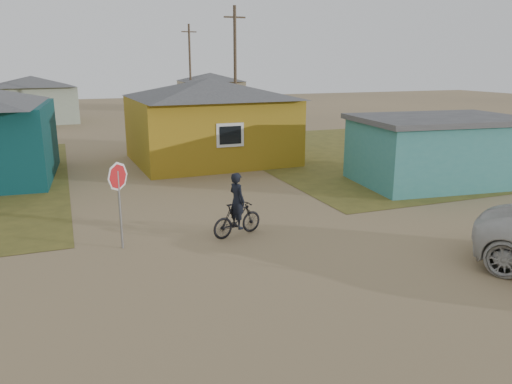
% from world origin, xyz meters
% --- Properties ---
extents(ground, '(120.00, 120.00, 0.00)m').
position_xyz_m(ground, '(0.00, 0.00, 0.00)').
color(ground, '#8F7752').
extents(grass_ne, '(20.00, 18.00, 0.00)m').
position_xyz_m(grass_ne, '(14.00, 13.00, 0.01)').
color(grass_ne, brown).
rests_on(grass_ne, ground).
extents(house_yellow, '(7.72, 6.76, 3.90)m').
position_xyz_m(house_yellow, '(2.50, 14.00, 2.00)').
color(house_yellow, '#9C7818').
rests_on(house_yellow, ground).
extents(shed_turquoise, '(6.71, 4.93, 2.60)m').
position_xyz_m(shed_turquoise, '(9.50, 6.50, 1.31)').
color(shed_turquoise, teal).
rests_on(shed_turquoise, ground).
extents(house_pale_west, '(7.04, 6.15, 3.60)m').
position_xyz_m(house_pale_west, '(-6.00, 34.00, 1.86)').
color(house_pale_west, gray).
rests_on(house_pale_west, ground).
extents(house_beige_east, '(6.95, 6.05, 3.60)m').
position_xyz_m(house_beige_east, '(10.00, 40.00, 1.86)').
color(house_beige_east, gray).
rests_on(house_beige_east, ground).
extents(utility_pole_near, '(1.40, 0.20, 8.00)m').
position_xyz_m(utility_pole_near, '(6.50, 22.00, 4.14)').
color(utility_pole_near, '#4D3D2E').
rests_on(utility_pole_near, ground).
extents(utility_pole_far, '(1.40, 0.20, 8.00)m').
position_xyz_m(utility_pole_far, '(7.50, 38.00, 4.14)').
color(utility_pole_far, '#4D3D2E').
rests_on(utility_pole_far, ground).
extents(stop_sign, '(0.69, 0.31, 2.25)m').
position_xyz_m(stop_sign, '(-2.84, 3.57, 1.67)').
color(stop_sign, gray).
rests_on(stop_sign, ground).
extents(cyclist, '(1.62, 0.88, 1.76)m').
position_xyz_m(cyclist, '(0.21, 3.43, 0.64)').
color(cyclist, black).
rests_on(cyclist, ground).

